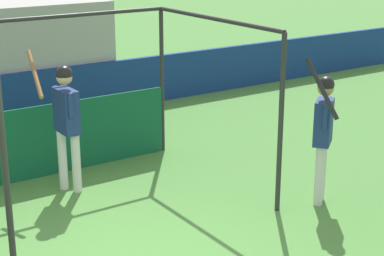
% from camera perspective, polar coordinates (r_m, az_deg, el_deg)
% --- Properties ---
extents(batting_cage, '(3.78, 3.11, 2.50)m').
position_cam_1_polar(batting_cage, '(9.74, -10.40, 1.16)').
color(batting_cage, '#282828').
rests_on(batting_cage, ground).
extents(player_batter, '(0.55, 0.97, 2.05)m').
position_cam_1_polar(player_batter, '(9.41, -11.16, 1.14)').
color(player_batter, silver).
rests_on(player_batter, ground).
extents(player_waiting, '(0.63, 0.70, 2.12)m').
position_cam_1_polar(player_waiting, '(9.00, 11.59, 0.06)').
color(player_waiting, silver).
rests_on(player_waiting, ground).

